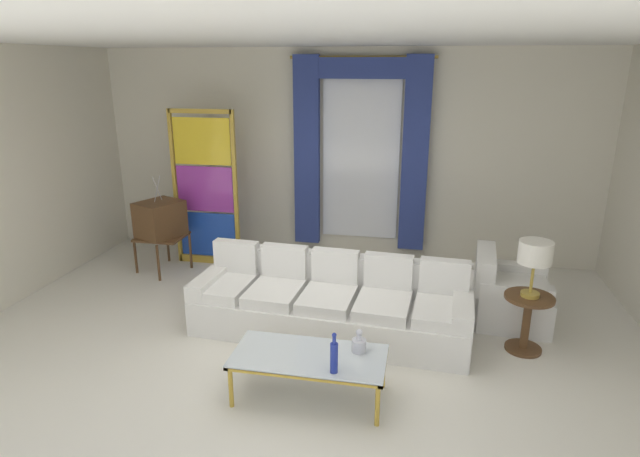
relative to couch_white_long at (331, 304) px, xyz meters
name	(u,v)px	position (x,y,z in m)	size (l,w,h in m)	color
ground_plane	(294,355)	(-0.27, -0.59, -0.31)	(16.00, 16.00, 0.00)	silver
wall_rear	(344,155)	(-0.27, 2.47, 1.19)	(8.00, 0.12, 3.00)	silver
ceiling_slab	(310,37)	(-0.27, 0.21, 2.71)	(8.00, 7.60, 0.04)	white
curtained_window	(360,141)	(-0.01, 2.30, 1.43)	(2.00, 0.17, 2.70)	white
couch_white_long	(331,304)	(0.00, 0.00, 0.00)	(2.97, 1.09, 0.86)	white
coffee_table	(309,359)	(0.03, -1.23, 0.07)	(1.31, 0.62, 0.41)	silver
bottle_blue_decanter	(334,356)	(0.28, -1.45, 0.25)	(0.06, 0.06, 0.35)	navy
bottle_crystal_tall	(359,344)	(0.44, -1.09, 0.17)	(0.12, 0.12, 0.21)	silver
vintage_tv	(160,221)	(-2.61, 1.22, 0.42)	(0.70, 0.74, 1.35)	brown
armchair_white	(506,297)	(1.87, 0.60, -0.02)	(0.88, 0.88, 0.80)	white
stained_glass_divider	(205,192)	(-2.10, 1.63, 0.75)	(0.95, 0.05, 2.20)	gold
peacock_figurine	(235,260)	(-1.56, 1.24, -0.09)	(0.44, 0.60, 0.50)	beige
round_side_table	(527,318)	(1.99, -0.04, 0.05)	(0.48, 0.48, 0.59)	brown
table_lamp_brass	(535,255)	(1.99, -0.04, 0.72)	(0.32, 0.32, 0.57)	#B29338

